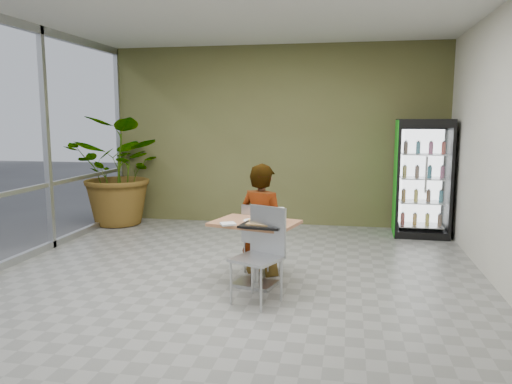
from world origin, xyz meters
TOP-DOWN VIEW (x-y plane):
  - ground at (0.00, 0.00)m, footprint 7.00×7.00m
  - room_envelope at (0.00, 0.00)m, footprint 6.00×7.00m
  - dining_table at (0.29, 0.05)m, footprint 1.06×0.86m
  - chair_far at (0.26, 0.50)m, footprint 0.49×0.49m
  - chair_near at (0.46, -0.41)m, footprint 0.59×0.59m
  - seated_woman at (0.29, 0.53)m, footprint 0.72×0.58m
  - pizza_plate at (0.29, 0.07)m, footprint 0.36×0.29m
  - soda_cup at (0.58, 0.10)m, footprint 0.09×0.09m
  - napkin_stack at (0.04, -0.18)m, footprint 0.21×0.21m
  - cafeteria_tray at (0.42, -0.21)m, footprint 0.50×0.39m
  - beverage_fridge at (2.51, 2.99)m, footprint 0.88×0.68m
  - potted_plant at (-2.69, 2.92)m, footprint 1.99×1.80m

SIDE VIEW (x-z plane):
  - ground at x=0.00m, z-range 0.00..0.00m
  - chair_far at x=0.26m, z-range 0.07..0.94m
  - dining_table at x=0.29m, z-range 0.16..0.91m
  - seated_woman at x=0.29m, z-range -0.30..1.37m
  - chair_near at x=0.46m, z-range 0.09..1.08m
  - napkin_stack at x=0.04m, z-range 0.75..0.77m
  - cafeteria_tray at x=0.42m, z-range 0.75..0.78m
  - pizza_plate at x=0.29m, z-range 0.75..0.78m
  - soda_cup at x=0.58m, z-range 0.75..0.91m
  - beverage_fridge at x=2.51m, z-range 0.00..1.90m
  - potted_plant at x=-2.69m, z-range 0.00..1.95m
  - room_envelope at x=0.00m, z-range 0.00..3.20m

